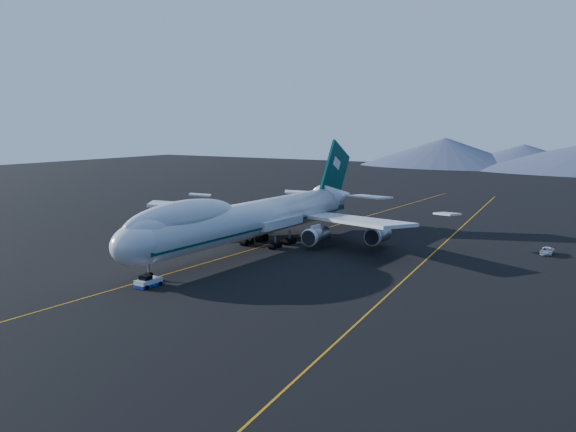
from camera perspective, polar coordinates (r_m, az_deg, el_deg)
The scene contains 6 objects.
ground at distance 117.82m, azimuth -3.24°, elevation -2.99°, with size 500.00×500.00×0.00m, color black.
taxiway_line_main at distance 117.82m, azimuth -3.24°, elevation -2.99°, with size 0.25×220.00×0.01m, color #C4810B.
taxiway_line_side at distance 112.96m, azimuth 12.34°, elevation -3.67°, with size 0.25×200.00×0.01m, color #C4810B.
boeing_747 at distance 116.84m, azimuth -3.25°, elevation -0.19°, with size 59.62×72.43×19.37m.
pushback_tug at distance 93.56m, azimuth -12.30°, elevation -5.83°, with size 2.35×4.04×1.75m.
service_van at distance 122.18m, azimuth 22.04°, elevation -2.90°, with size 2.04×4.43×1.23m, color white.
Camera 1 is at (66.77, -94.26, 23.20)m, focal length 40.00 mm.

